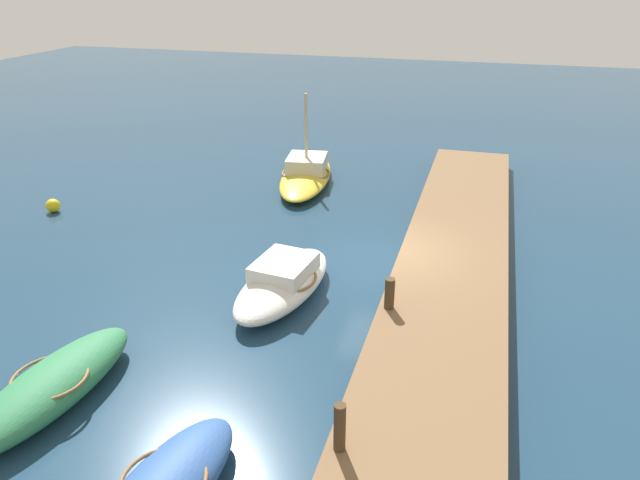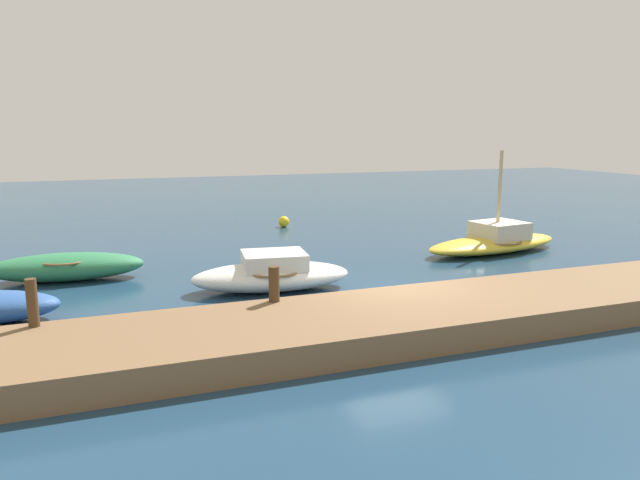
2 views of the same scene
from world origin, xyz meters
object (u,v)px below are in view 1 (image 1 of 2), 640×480
Objects in this scene: marker_buoy at (53,206)px; mooring_post_mid_west at (390,293)px; mooring_post_west at (340,427)px; rowboat_green at (52,386)px; sailboat_yellow at (306,174)px; motorboat_white at (283,281)px.

mooring_post_mid_west is at bearing -107.66° from marker_buoy.
marker_buoy is (8.76, 12.74, -0.81)m from mooring_post_west.
sailboat_yellow is (13.98, -0.90, -0.01)m from rowboat_green.
mooring_post_west is 1.19× the size of mooring_post_mid_west.
rowboat_green is at bearing 157.08° from motorboat_white.
mooring_post_west is at bearing -124.51° from marker_buoy.
mooring_post_west reaches higher than mooring_post_mid_west.
motorboat_white reaches higher than marker_buoy.
motorboat_white is 10.35m from marker_buoy.
marker_buoy is (3.30, 9.81, -0.20)m from motorboat_white.
sailboat_yellow is 12.11× the size of marker_buoy.
rowboat_green is 0.75× the size of sailboat_yellow.
mooring_post_west reaches higher than rowboat_green.
mooring_post_west is at bearing -169.17° from sailboat_yellow.
mooring_post_mid_west is at bearing -160.77° from sailboat_yellow.
mooring_post_mid_west is at bearing -97.56° from motorboat_white.
rowboat_green is 6.04m from motorboat_white.
sailboat_yellow is at bearing -54.73° from marker_buoy.
marker_buoy is at bearing 72.34° from mooring_post_mid_west.
mooring_post_mid_west is (4.70, 0.00, -0.08)m from mooring_post_west.
mooring_post_mid_west is at bearing -47.23° from rowboat_green.
motorboat_white is at bearing -24.15° from rowboat_green.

